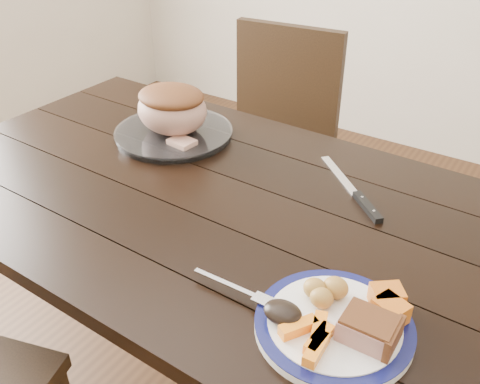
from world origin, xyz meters
The scene contains 14 objects.
dining_table centered at (0.00, 0.00, 0.66)m, with size 1.62×0.94×0.75m.
chair_far centered at (-0.26, 0.74, 0.52)m, with size 0.46×0.47×0.93m.
dinner_plate centered at (0.42, -0.24, 0.76)m, with size 0.28×0.28×0.02m, color white.
plate_rim centered at (0.42, -0.24, 0.77)m, with size 0.28×0.28×0.02m, color #0E1147.
serving_platter centered at (-0.29, 0.19, 0.76)m, with size 0.33×0.33×0.02m, color white.
pork_slice centered at (0.48, -0.24, 0.79)m, with size 0.09×0.07×0.04m, color tan.
roasted_potatoes centered at (0.38, -0.20, 0.79)m, with size 0.08×0.08×0.04m.
carrot_batons centered at (0.41, -0.30, 0.78)m, with size 0.09×0.11×0.02m.
pumpkin_wedges centered at (0.49, -0.17, 0.79)m, with size 0.09×0.09×0.04m.
dark_mushroom centered at (0.34, -0.28, 0.79)m, with size 0.07×0.05×0.03m, color black.
fork centered at (0.24, -0.26, 0.77)m, with size 0.18×0.03×0.00m.
roast_joint centered at (-0.29, 0.19, 0.83)m, with size 0.21×0.18×0.14m, color tan.
cut_slice centered at (-0.22, 0.14, 0.78)m, with size 0.07×0.06×0.02m, color tan.
carving_knife centered at (0.30, 0.17, 0.76)m, with size 0.25×0.23×0.01m.
Camera 1 is at (0.64, -0.88, 1.45)m, focal length 40.00 mm.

